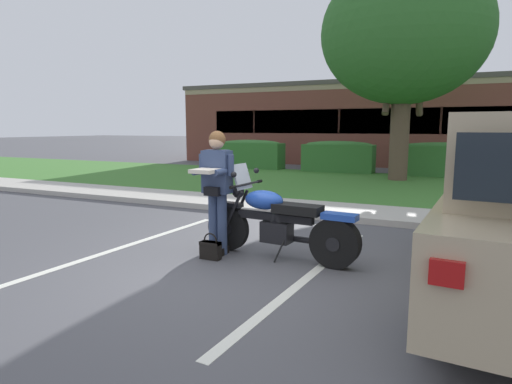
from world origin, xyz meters
TOP-DOWN VIEW (x-y plane):
  - ground_plane at (0.00, 0.00)m, footprint 140.00×140.00m
  - curb_strip at (0.00, 3.33)m, footprint 60.00×0.20m
  - concrete_walk at (0.00, 4.18)m, footprint 60.00×1.50m
  - grass_lawn at (0.00, 8.43)m, footprint 60.00×7.01m
  - stall_stripe_0 at (-1.91, 0.20)m, footprint 0.41×4.40m
  - stall_stripe_1 at (0.98, 0.20)m, footprint 0.41×4.40m
  - motorcycle at (0.44, 0.69)m, footprint 2.24×0.82m
  - rider_person at (-0.47, 0.51)m, footprint 0.54×0.59m
  - handbag at (-0.44, 0.26)m, footprint 0.28×0.13m
  - shade_tree at (0.79, 10.07)m, footprint 5.16×5.16m
  - hedge_left at (-5.36, 11.83)m, footprint 2.76×0.90m
  - hedge_center_left at (-1.63, 11.83)m, footprint 2.71×0.90m
  - hedge_center_right at (2.10, 11.83)m, footprint 2.92×0.90m
  - brick_building at (1.85, 18.83)m, footprint 25.15×8.14m

SIDE VIEW (x-z plane):
  - ground_plane at x=0.00m, z-range 0.00..0.00m
  - stall_stripe_0 at x=-1.91m, z-range 0.00..0.01m
  - stall_stripe_1 at x=0.98m, z-range 0.00..0.01m
  - grass_lawn at x=0.00m, z-range 0.00..0.06m
  - concrete_walk at x=0.00m, z-range 0.00..0.08m
  - curb_strip at x=0.00m, z-range 0.00..0.12m
  - handbag at x=-0.44m, z-range -0.04..0.32m
  - motorcycle at x=0.44m, z-range -0.14..1.12m
  - hedge_center_right at x=2.10m, z-range 0.03..1.27m
  - hedge_left at x=-5.36m, z-range 0.03..1.27m
  - hedge_center_left at x=-1.63m, z-range 0.03..1.27m
  - rider_person at x=-0.47m, z-range 0.15..1.86m
  - brick_building at x=1.85m, z-range 0.00..3.89m
  - shade_tree at x=0.79m, z-range 1.20..8.05m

